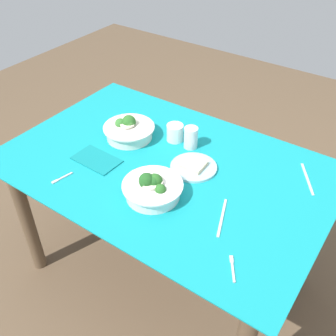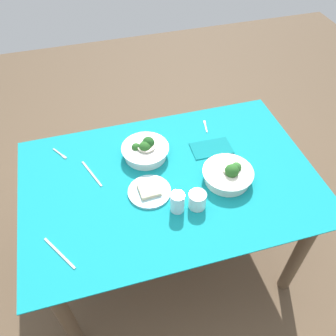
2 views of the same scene
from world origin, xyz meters
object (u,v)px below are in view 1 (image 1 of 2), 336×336
(broccoli_bowl_near, at_px, (153,188))
(bread_side_plate, at_px, (194,167))
(water_glass_center, at_px, (191,138))
(fork_by_far_bowl, at_px, (61,178))
(table_knife_right, at_px, (307,179))
(broccoli_bowl_far, at_px, (129,130))
(water_glass_side, at_px, (175,133))
(fork_by_near_bowl, at_px, (232,267))
(napkin_folded_upper, at_px, (97,160))
(table_knife_left, at_px, (222,217))

(broccoli_bowl_near, xyz_separation_m, bread_side_plate, (0.04, 0.24, -0.03))
(water_glass_center, distance_m, fork_by_far_bowl, 0.61)
(table_knife_right, bearing_deg, bread_side_plate, 83.93)
(broccoli_bowl_far, distance_m, water_glass_side, 0.22)
(fork_by_near_bowl, height_order, table_knife_right, same)
(broccoli_bowl_far, distance_m, water_glass_center, 0.31)
(bread_side_plate, bearing_deg, broccoli_bowl_far, 175.71)
(bread_side_plate, bearing_deg, broccoli_bowl_near, -99.31)
(fork_by_far_bowl, xyz_separation_m, fork_by_near_bowl, (0.81, 0.01, 0.00))
(water_glass_center, xyz_separation_m, napkin_folded_upper, (-0.29, -0.33, -0.05))
(fork_by_far_bowl, distance_m, napkin_folded_upper, 0.19)
(napkin_folded_upper, bearing_deg, broccoli_bowl_far, 89.35)
(water_glass_center, height_order, napkin_folded_upper, water_glass_center)
(fork_by_near_bowl, bearing_deg, water_glass_center, 10.61)
(bread_side_plate, xyz_separation_m, fork_by_near_bowl, (0.39, -0.38, -0.01))
(broccoli_bowl_near, bearing_deg, table_knife_right, 43.94)
(fork_by_near_bowl, bearing_deg, broccoli_bowl_near, 39.58)
(broccoli_bowl_near, distance_m, water_glass_center, 0.38)
(bread_side_plate, relative_size, napkin_folded_upper, 0.97)
(water_glass_center, relative_size, fork_by_near_bowl, 1.08)
(broccoli_bowl_near, bearing_deg, water_glass_side, 111.64)
(fork_by_near_bowl, height_order, napkin_folded_upper, napkin_folded_upper)
(fork_by_near_bowl, bearing_deg, table_knife_left, 4.20)
(water_glass_center, xyz_separation_m, fork_by_far_bowl, (-0.32, -0.51, -0.05))
(fork_by_far_bowl, bearing_deg, table_knife_left, 117.10)
(broccoli_bowl_near, height_order, table_knife_right, broccoli_bowl_near)
(broccoli_bowl_far, bearing_deg, table_knife_left, -19.35)
(table_knife_right, distance_m, napkin_folded_upper, 0.92)
(table_knife_left, bearing_deg, broccoli_bowl_near, 79.78)
(broccoli_bowl_near, relative_size, water_glass_side, 2.97)
(fork_by_far_bowl, bearing_deg, fork_by_near_bowl, 101.73)
(water_glass_side, xyz_separation_m, napkin_folded_upper, (-0.20, -0.34, -0.04))
(bread_side_plate, distance_m, fork_by_far_bowl, 0.57)
(fork_by_far_bowl, height_order, table_knife_left, same)
(bread_side_plate, bearing_deg, table_knife_right, 26.10)
(water_glass_center, distance_m, napkin_folded_upper, 0.44)
(broccoli_bowl_near, xyz_separation_m, table_knife_right, (0.48, 0.46, -0.04))
(water_glass_center, distance_m, table_knife_right, 0.54)
(broccoli_bowl_near, relative_size, water_glass_center, 2.37)
(fork_by_far_bowl, bearing_deg, bread_side_plate, 143.54)
(water_glass_side, bearing_deg, table_knife_right, 7.00)
(table_knife_left, height_order, table_knife_right, same)
(bread_side_plate, distance_m, water_glass_center, 0.17)
(water_glass_side, distance_m, fork_by_far_bowl, 0.57)
(broccoli_bowl_near, bearing_deg, broccoli_bowl_far, 141.70)
(fork_by_far_bowl, distance_m, fork_by_near_bowl, 0.81)
(broccoli_bowl_near, height_order, bread_side_plate, broccoli_bowl_near)
(bread_side_plate, relative_size, table_knife_left, 1.01)
(water_glass_side, bearing_deg, broccoli_bowl_far, -151.24)
(table_knife_right, bearing_deg, water_glass_side, 64.83)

